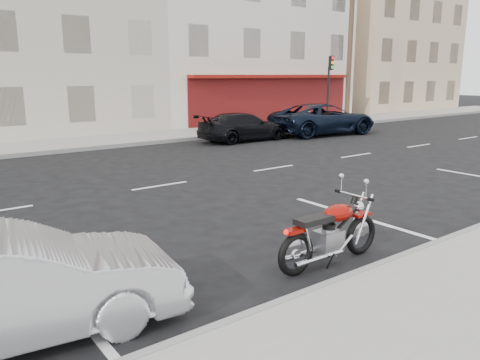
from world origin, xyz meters
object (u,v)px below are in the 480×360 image
(motorcycle, at_px, (362,226))
(car_far, at_px, (243,127))
(utility_pole, at_px, (350,43))
(suv_far, at_px, (323,119))
(fire_hydrant, at_px, (308,116))
(sedan_silver, at_px, (4,287))
(traffic_light, at_px, (329,80))

(motorcycle, xyz_separation_m, car_far, (6.63, 11.90, 0.14))
(utility_pole, distance_m, suv_far, 7.96)
(fire_hydrant, height_order, sedan_silver, sedan_silver)
(motorcycle, distance_m, suv_far, 15.96)
(sedan_silver, distance_m, car_far, 16.31)
(sedan_silver, bearing_deg, motorcycle, -89.58)
(fire_hydrant, height_order, motorcycle, motorcycle)
(suv_far, distance_m, car_far, 4.59)
(traffic_light, relative_size, sedan_silver, 0.98)
(suv_far, bearing_deg, motorcycle, 142.05)
(utility_pole, xyz_separation_m, suv_far, (-5.91, -3.56, -3.98))
(sedan_silver, bearing_deg, suv_far, -49.09)
(traffic_light, xyz_separation_m, suv_far, (-3.91, -3.29, -1.80))
(traffic_light, relative_size, motorcycle, 1.80)
(suv_far, bearing_deg, traffic_light, -43.34)
(motorcycle, bearing_deg, fire_hydrant, 48.30)
(motorcycle, xyz_separation_m, sedan_silver, (-5.20, 0.67, 0.16))
(fire_hydrant, distance_m, sedan_silver, 23.54)
(sedan_silver, height_order, car_far, sedan_silver)
(traffic_light, bearing_deg, suv_far, -139.91)
(traffic_light, height_order, fire_hydrant, traffic_light)
(utility_pole, height_order, car_far, utility_pole)
(utility_pole, relative_size, suv_far, 1.65)
(suv_far, bearing_deg, fire_hydrant, -28.29)
(motorcycle, bearing_deg, sedan_silver, 173.48)
(sedan_silver, distance_m, suv_far, 19.58)
(fire_hydrant, xyz_separation_m, motorcycle, (-13.59, -14.84, -0.05))
(utility_pole, height_order, motorcycle, utility_pole)
(suv_far, height_order, car_far, suv_far)
(car_far, bearing_deg, motorcycle, 150.66)
(utility_pole, xyz_separation_m, fire_hydrant, (-3.50, -0.10, -4.21))
(traffic_light, bearing_deg, utility_pole, 7.61)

